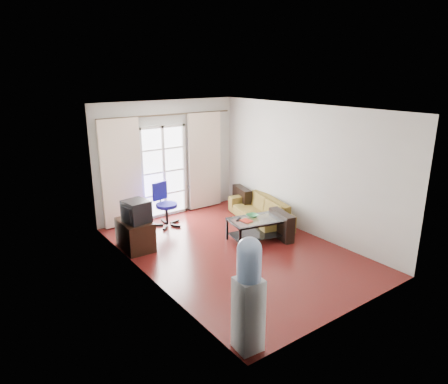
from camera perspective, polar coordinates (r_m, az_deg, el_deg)
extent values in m
plane|color=maroon|center=(7.79, 1.57, -8.32)|extent=(5.20, 5.20, 0.00)
plane|color=white|center=(7.08, 1.75, 11.89)|extent=(5.20, 5.20, 0.00)
cube|color=beige|center=(9.45, -8.02, 4.71)|extent=(3.60, 0.02, 2.70)
cube|color=beige|center=(5.59, 18.15, -4.56)|extent=(3.60, 0.02, 2.70)
cube|color=beige|center=(6.42, -11.19, -1.26)|extent=(0.02, 5.20, 2.70)
cube|color=beige|center=(8.50, 11.34, 3.18)|extent=(0.02, 5.20, 2.70)
cube|color=white|center=(9.41, -8.64, 2.91)|extent=(1.01, 0.02, 2.04)
cube|color=white|center=(9.39, -8.58, 2.88)|extent=(1.16, 0.06, 2.15)
cylinder|color=#4C3F2D|center=(9.20, -7.98, 10.88)|extent=(3.30, 0.04, 0.04)
cube|color=beige|center=(8.89, -14.44, 2.58)|extent=(0.90, 0.07, 2.35)
cube|color=beige|center=(9.85, -2.77, 4.45)|extent=(0.90, 0.07, 2.35)
cube|color=#98999B|center=(10.01, -3.48, -0.51)|extent=(0.64, 0.12, 0.64)
imported|color=brown|center=(9.13, 5.14, -2.61)|extent=(2.27, 1.64, 0.56)
cube|color=silver|center=(8.07, 4.89, -3.89)|extent=(1.27, 0.88, 0.01)
cube|color=black|center=(8.19, 4.83, -5.98)|extent=(1.20, 0.81, 0.01)
cube|color=black|center=(7.67, 2.32, -6.84)|extent=(0.05, 0.05, 0.46)
cube|color=black|center=(8.18, 9.25, -5.49)|extent=(0.05, 0.05, 0.46)
cube|color=black|center=(8.17, 0.44, -5.30)|extent=(0.05, 0.05, 0.46)
cube|color=black|center=(8.65, 7.08, -4.13)|extent=(0.05, 0.05, 0.46)
imported|color=#369657|center=(8.14, 4.07, -3.41)|extent=(0.28, 0.28, 0.06)
imported|color=#A8141C|center=(7.86, 2.77, -4.29)|extent=(0.21, 0.25, 0.02)
cube|color=black|center=(7.99, 2.10, -3.93)|extent=(0.18, 0.13, 0.02)
cube|color=black|center=(7.94, -12.55, -5.96)|extent=(0.54, 0.80, 0.58)
cube|color=black|center=(7.70, -12.42, -2.70)|extent=(0.48, 0.51, 0.42)
cube|color=#0C19E5|center=(7.81, -11.11, -2.35)|extent=(0.07, 0.36, 0.31)
cube|color=black|center=(7.62, -13.56, -3.02)|extent=(0.17, 0.32, 0.27)
cylinder|color=black|center=(8.97, -8.15, -3.31)|extent=(0.05, 0.05, 0.49)
cylinder|color=navy|center=(8.90, -8.21, -1.89)|extent=(0.47, 0.47, 0.07)
cube|color=navy|center=(8.97, -9.16, 0.15)|extent=(0.39, 0.13, 0.40)
cube|color=silver|center=(5.08, 3.47, -17.06)|extent=(0.33, 0.33, 0.96)
cylinder|color=#9FBFF6|center=(4.73, 3.62, -10.27)|extent=(0.29, 0.29, 0.39)
sphere|color=#9FBFF6|center=(4.65, 3.66, -8.15)|extent=(0.29, 0.29, 0.29)
cube|color=black|center=(4.98, 5.02, -13.37)|extent=(0.05, 0.12, 0.10)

